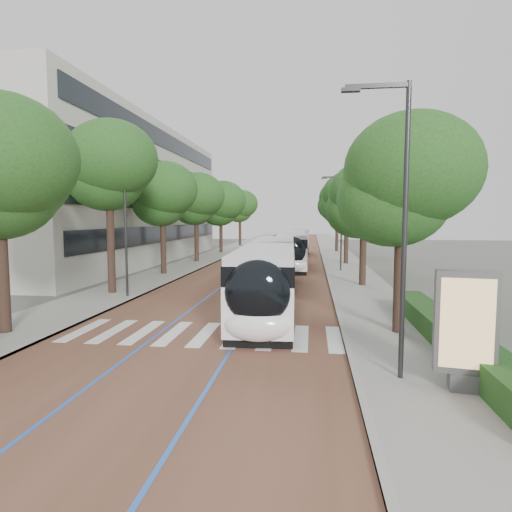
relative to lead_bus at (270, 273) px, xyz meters
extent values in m
plane|color=#51544C|center=(-2.13, -7.75, -1.63)|extent=(160.00, 160.00, 0.00)
cube|color=brown|center=(-2.13, 32.25, -1.62)|extent=(11.00, 140.00, 0.02)
cube|color=gray|center=(-9.63, 32.25, -1.57)|extent=(4.00, 140.00, 0.12)
cube|color=gray|center=(5.37, 32.25, -1.57)|extent=(4.00, 140.00, 0.12)
cube|color=gray|center=(-7.73, 32.25, -1.57)|extent=(0.20, 140.00, 0.14)
cube|color=gray|center=(3.47, 32.25, -1.57)|extent=(0.20, 140.00, 0.14)
cube|color=silver|center=(-6.93, -6.75, -1.60)|extent=(0.55, 3.60, 0.01)
cube|color=silver|center=(-5.68, -6.75, -1.60)|extent=(0.55, 3.60, 0.01)
cube|color=silver|center=(-4.43, -6.75, -1.60)|extent=(0.55, 3.60, 0.01)
cube|color=silver|center=(-3.18, -6.75, -1.60)|extent=(0.55, 3.60, 0.01)
cube|color=silver|center=(-1.93, -6.75, -1.60)|extent=(0.55, 3.60, 0.01)
cube|color=silver|center=(-0.68, -6.75, -1.60)|extent=(0.55, 3.60, 0.01)
cube|color=silver|center=(0.57, -6.75, -1.60)|extent=(0.55, 3.60, 0.01)
cube|color=silver|center=(1.82, -6.75, -1.60)|extent=(0.55, 3.60, 0.01)
cube|color=silver|center=(3.07, -6.75, -1.60)|extent=(0.55, 3.60, 0.01)
cube|color=blue|center=(-3.73, 32.25, -1.60)|extent=(0.12, 126.00, 0.01)
cube|color=blue|center=(-0.53, 32.25, -1.60)|extent=(0.12, 126.00, 0.01)
cube|color=#A7A69B|center=(-21.63, 20.25, 5.37)|extent=(18.00, 40.00, 14.00)
cube|color=black|center=(-12.58, 20.25, 1.37)|extent=(0.12, 38.00, 1.60)
cube|color=black|center=(-12.58, 20.25, 4.57)|extent=(0.12, 38.00, 1.60)
cube|color=black|center=(-12.58, 20.25, 7.77)|extent=(0.12, 38.00, 1.60)
cube|color=black|center=(-12.58, 20.25, 10.77)|extent=(0.12, 38.00, 1.60)
cube|color=#1C3F16|center=(6.97, -7.75, -1.11)|extent=(1.20, 14.00, 0.80)
cylinder|color=#29292B|center=(4.67, -10.75, 2.49)|extent=(0.14, 0.14, 8.00)
cube|color=#29292B|center=(3.87, -10.75, 6.39)|extent=(1.70, 0.12, 0.12)
cube|color=#29292B|center=(3.17, -10.75, 6.31)|extent=(0.50, 0.20, 0.10)
cylinder|color=#29292B|center=(4.67, 14.25, 2.49)|extent=(0.14, 0.14, 8.00)
cube|color=#29292B|center=(3.87, 14.25, 6.39)|extent=(1.70, 0.12, 0.12)
cube|color=#29292B|center=(3.17, 14.25, 6.31)|extent=(0.50, 0.20, 0.10)
cylinder|color=#29292B|center=(-8.23, 0.25, 2.49)|extent=(0.14, 0.14, 8.00)
cylinder|color=black|center=(-9.63, -7.75, 0.57)|extent=(0.44, 0.44, 4.40)
cylinder|color=black|center=(-9.63, 1.25, 0.99)|extent=(0.44, 0.44, 5.24)
ellipsoid|color=#1F4A18|center=(-9.63, 1.25, 5.75)|extent=(5.28, 5.28, 4.49)
cylinder|color=black|center=(-9.63, 10.25, 0.59)|extent=(0.44, 0.44, 4.44)
ellipsoid|color=#1F4A18|center=(-9.63, 10.25, 4.63)|extent=(5.12, 5.12, 4.35)
cylinder|color=black|center=(-9.63, 20.25, 0.61)|extent=(0.44, 0.44, 4.48)
ellipsoid|color=#1F4A18|center=(-9.63, 20.25, 4.68)|extent=(5.41, 5.41, 4.60)
cylinder|color=black|center=(-9.63, 32.25, 0.59)|extent=(0.44, 0.44, 4.43)
ellipsoid|color=#1F4A18|center=(-9.63, 32.25, 4.62)|extent=(6.06, 6.06, 5.16)
cylinder|color=black|center=(-9.63, 47.25, 0.63)|extent=(0.44, 0.44, 4.51)
ellipsoid|color=#1F4A18|center=(-9.63, 47.25, 4.73)|extent=(5.41, 5.41, 4.60)
cylinder|color=black|center=(5.57, -5.75, 0.41)|extent=(0.44, 0.44, 4.08)
ellipsoid|color=#1F4A18|center=(5.57, -5.75, 4.12)|extent=(5.04, 5.04, 4.28)
cylinder|color=black|center=(5.57, 6.25, 0.35)|extent=(0.44, 0.44, 3.95)
ellipsoid|color=#1F4A18|center=(5.57, 6.25, 3.93)|extent=(5.19, 5.19, 4.41)
cylinder|color=black|center=(5.57, 20.25, 0.59)|extent=(0.44, 0.44, 4.44)
ellipsoid|color=#1F4A18|center=(5.57, 20.25, 4.62)|extent=(5.49, 5.49, 4.67)
cylinder|color=black|center=(5.57, 36.25, 0.76)|extent=(0.44, 0.44, 4.78)
ellipsoid|color=#1F4A18|center=(5.57, 36.25, 5.11)|extent=(5.58, 5.58, 4.74)
cylinder|color=black|center=(-0.06, 1.30, 0.15)|extent=(2.34, 1.00, 2.30)
cube|color=white|center=(0.17, -3.83, -0.37)|extent=(2.91, 9.46, 1.82)
cube|color=black|center=(0.17, -3.83, 0.77)|extent=(2.94, 9.28, 0.97)
cube|color=silver|center=(0.17, -3.83, 1.42)|extent=(2.85, 9.27, 0.31)
cube|color=black|center=(0.17, -3.83, -1.45)|extent=(2.84, 9.08, 0.35)
cube|color=white|center=(-0.25, 5.61, -0.37)|extent=(2.84, 7.84, 1.82)
cube|color=black|center=(-0.25, 5.61, 0.77)|extent=(2.87, 7.69, 0.97)
cube|color=silver|center=(-0.25, 5.61, 1.42)|extent=(2.78, 7.69, 0.31)
cube|color=black|center=(-0.25, 5.61, -1.45)|extent=(2.77, 7.53, 0.35)
ellipsoid|color=black|center=(0.37, -8.35, 0.38)|extent=(2.40, 1.20, 2.28)
ellipsoid|color=white|center=(0.37, -8.40, -0.76)|extent=(2.39, 1.10, 1.14)
cylinder|color=black|center=(-0.86, -6.15, -1.13)|extent=(0.34, 1.01, 1.00)
cylinder|color=black|center=(1.40, -6.05, -1.13)|extent=(0.34, 1.01, 1.00)
cylinder|color=black|center=(-1.45, 7.23, -1.13)|extent=(0.34, 1.01, 1.00)
cylinder|color=black|center=(0.81, 7.33, -1.13)|extent=(0.34, 1.01, 1.00)
cylinder|color=black|center=(-1.10, -0.80, -1.13)|extent=(0.34, 1.01, 1.00)
cylinder|color=black|center=(1.16, -0.70, -1.13)|extent=(0.34, 1.01, 1.00)
cube|color=white|center=(0.34, 16.81, -0.37)|extent=(3.05, 12.10, 1.82)
cube|color=black|center=(0.34, 16.81, 0.77)|extent=(3.07, 11.86, 0.97)
cube|color=silver|center=(0.34, 16.81, 1.42)|extent=(2.98, 11.86, 0.31)
cube|color=black|center=(0.34, 16.81, -1.45)|extent=(2.97, 11.62, 0.35)
ellipsoid|color=black|center=(0.61, 10.97, 0.38)|extent=(2.40, 1.21, 2.28)
ellipsoid|color=white|center=(0.61, 10.92, -0.76)|extent=(2.39, 1.11, 1.14)
cylinder|color=black|center=(-0.62, 13.16, -1.13)|extent=(0.35, 1.01, 1.00)
cylinder|color=black|center=(1.64, 13.27, -1.13)|extent=(0.35, 1.01, 1.00)
cylinder|color=black|center=(-0.96, 20.56, -1.13)|extent=(0.35, 1.01, 1.00)
cylinder|color=black|center=(1.30, 20.66, -1.13)|extent=(0.35, 1.01, 1.00)
cube|color=white|center=(0.45, 28.80, -0.37)|extent=(2.72, 12.04, 1.82)
cube|color=black|center=(0.45, 28.80, 0.77)|extent=(2.75, 11.80, 0.97)
cube|color=silver|center=(0.45, 28.80, 1.42)|extent=(2.66, 11.80, 0.31)
cube|color=black|center=(0.45, 28.80, -1.45)|extent=(2.66, 11.56, 0.35)
ellipsoid|color=black|center=(0.34, 22.96, 0.38)|extent=(2.37, 1.14, 2.28)
ellipsoid|color=white|center=(0.34, 22.91, -0.76)|extent=(2.37, 1.04, 1.14)
cylinder|color=black|center=(-0.75, 25.23, -1.13)|extent=(0.32, 1.01, 1.00)
cylinder|color=black|center=(1.51, 25.18, -1.13)|extent=(0.32, 1.01, 1.00)
cylinder|color=black|center=(-0.61, 32.62, -1.13)|extent=(0.32, 1.01, 1.00)
cylinder|color=black|center=(1.65, 32.58, -1.13)|extent=(0.32, 1.01, 1.00)
cube|color=#59595B|center=(6.09, -11.42, -1.28)|extent=(0.77, 0.67, 0.46)
cube|color=#59595B|center=(6.09, -11.42, 0.27)|extent=(1.53, 0.63, 2.64)
cube|color=tan|center=(6.06, -11.64, 0.27)|extent=(1.25, 0.22, 2.29)
camera|label=1|loc=(2.19, -22.70, 2.89)|focal=30.00mm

